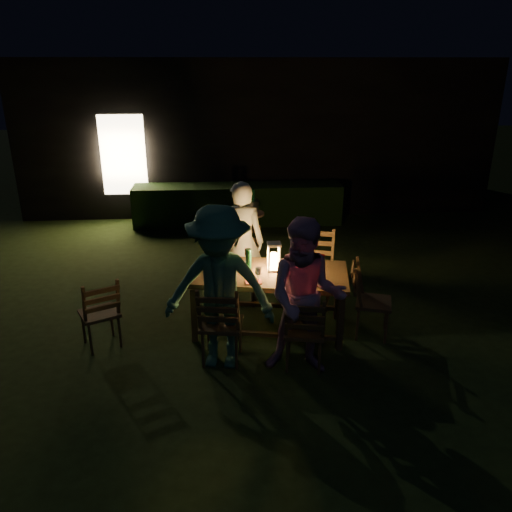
{
  "coord_description": "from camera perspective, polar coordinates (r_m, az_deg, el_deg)",
  "views": [
    {
      "loc": [
        -0.86,
        -6.14,
        3.09
      ],
      "look_at": [
        -0.44,
        -0.45,
        0.88
      ],
      "focal_mm": 35.0,
      "sensor_mm": 36.0,
      "label": 1
    }
  ],
  "objects": [
    {
      "name": "wineglass_b",
      "position": [
        5.9,
        -5.55,
        -1.18
      ],
      "size": [
        0.06,
        0.06,
        0.18
      ],
      "primitive_type": null,
      "color": "#59070F",
      "rests_on": "dining_table"
    },
    {
      "name": "chair_near_right",
      "position": [
        5.46,
        5.52,
        -9.92
      ],
      "size": [
        0.5,
        0.52,
        0.93
      ],
      "rotation": [
        0.0,
        0.0,
        -0.2
      ],
      "color": "#51381B",
      "rests_on": "ground"
    },
    {
      "name": "person_opp_right",
      "position": [
        5.15,
        5.73,
        -4.8
      ],
      "size": [
        0.93,
        0.78,
        1.7
      ],
      "primitive_type": "imported",
      "rotation": [
        0.0,
        0.0,
        -0.19
      ],
      "color": "#B97F9D",
      "rests_on": "ground"
    },
    {
      "name": "wineglass_a",
      "position": [
        6.2,
        -1.0,
        0.05
      ],
      "size": [
        0.06,
        0.06,
        0.18
      ],
      "primitive_type": null,
      "color": "#59070F",
      "rests_on": "dining_table"
    },
    {
      "name": "wineglass_c",
      "position": [
        5.64,
        4.32,
        -2.24
      ],
      "size": [
        0.06,
        0.06,
        0.18
      ],
      "primitive_type": null,
      "color": "#59070F",
      "rests_on": "dining_table"
    },
    {
      "name": "garden_envelope",
      "position": [
        12.42,
        -0.27,
        14.17
      ],
      "size": [
        40.0,
        40.0,
        3.2
      ],
      "color": "black",
      "rests_on": "ground"
    },
    {
      "name": "person_opp_left",
      "position": [
        5.21,
        -4.22,
        -3.8
      ],
      "size": [
        1.27,
        0.87,
        1.8
      ],
      "primitive_type": "imported",
      "rotation": [
        0.0,
        0.0,
        -0.19
      ],
      "color": "#376F51",
      "rests_on": "ground"
    },
    {
      "name": "chair_far_right",
      "position": [
        6.81,
        6.7,
        -3.01
      ],
      "size": [
        0.58,
        0.61,
        1.05
      ],
      "rotation": [
        0.0,
        0.0,
        2.88
      ],
      "color": "#51381B",
      "rests_on": "ground"
    },
    {
      "name": "plate_far_right",
      "position": [
        6.13,
        5.9,
        -1.15
      ],
      "size": [
        0.25,
        0.25,
        0.01
      ],
      "primitive_type": "cylinder",
      "color": "white",
      "rests_on": "dining_table"
    },
    {
      "name": "plate_near_left",
      "position": [
        5.81,
        -4.08,
        -2.36
      ],
      "size": [
        0.25,
        0.25,
        0.01
      ],
      "primitive_type": "cylinder",
      "color": "white",
      "rests_on": "dining_table"
    },
    {
      "name": "napkin_left",
      "position": [
        5.66,
        -0.28,
        -2.97
      ],
      "size": [
        0.18,
        0.14,
        0.01
      ],
      "primitive_type": "cube",
      "color": "red",
      "rests_on": "dining_table"
    },
    {
      "name": "dining_table",
      "position": [
        5.97,
        1.52,
        -2.5
      ],
      "size": [
        1.99,
        1.25,
        0.77
      ],
      "rotation": [
        0.0,
        0.0,
        -0.19
      ],
      "color": "#51381B",
      "rests_on": "ground"
    },
    {
      "name": "wineglass_e",
      "position": [
        5.64,
        0.25,
        -2.15
      ],
      "size": [
        0.06,
        0.06,
        0.18
      ],
      "primitive_type": null,
      "color": "silver",
      "rests_on": "dining_table"
    },
    {
      "name": "phone",
      "position": [
        5.75,
        -4.91,
        -2.68
      ],
      "size": [
        0.14,
        0.07,
        0.01
      ],
      "primitive_type": "cube",
      "color": "black",
      "rests_on": "dining_table"
    },
    {
      "name": "person_house_side",
      "position": [
        6.73,
        -1.67,
        1.59
      ],
      "size": [
        0.68,
        0.51,
        1.68
      ],
      "primitive_type": "imported",
      "rotation": [
        0.0,
        0.0,
        2.95
      ],
      "color": "beige",
      "rests_on": "ground"
    },
    {
      "name": "chair_far_left",
      "position": [
        6.87,
        -1.68,
        -2.62
      ],
      "size": [
        0.56,
        0.59,
        1.06
      ],
      "rotation": [
        0.0,
        0.0,
        2.95
      ],
      "color": "#51381B",
      "rests_on": "ground"
    },
    {
      "name": "plate_near_right",
      "position": [
        5.72,
        5.83,
        -2.81
      ],
      "size": [
        0.25,
        0.25,
        0.01
      ],
      "primitive_type": "cylinder",
      "color": "white",
      "rests_on": "dining_table"
    },
    {
      "name": "ice_bucket",
      "position": [
        8.67,
        -0.68,
        5.67
      ],
      "size": [
        0.3,
        0.3,
        0.22
      ],
      "primitive_type": "cylinder",
      "color": "#A5A8AD",
      "rests_on": "side_table"
    },
    {
      "name": "bottle_bucket_b",
      "position": [
        8.69,
        -0.37,
        6.06
      ],
      "size": [
        0.07,
        0.07,
        0.32
      ],
      "primitive_type": "cylinder",
      "color": "#0F471E",
      "rests_on": "side_table"
    },
    {
      "name": "bottle_bucket_a",
      "position": [
        8.61,
        -1.0,
        5.91
      ],
      "size": [
        0.07,
        0.07,
        0.32
      ],
      "primitive_type": "cylinder",
      "color": "#0F471E",
      "rests_on": "side_table"
    },
    {
      "name": "plate_far_left",
      "position": [
        6.21,
        -3.36,
        -0.75
      ],
      "size": [
        0.25,
        0.25,
        0.01
      ],
      "primitive_type": "cylinder",
      "color": "white",
      "rests_on": "dining_table"
    },
    {
      "name": "bottle_table",
      "position": [
        5.92,
        -0.88,
        -0.48
      ],
      "size": [
        0.07,
        0.07,
        0.28
      ],
      "primitive_type": "cylinder",
      "color": "#0F471E",
      "rests_on": "dining_table"
    },
    {
      "name": "chair_end",
      "position": [
        6.18,
        12.99,
        -6.39
      ],
      "size": [
        0.57,
        0.55,
        0.96
      ],
      "rotation": [
        0.0,
        0.0,
        -1.88
      ],
      "color": "#51381B",
      "rests_on": "ground"
    },
    {
      "name": "chair_spare",
      "position": [
        6.07,
        -17.28,
        -7.52
      ],
      "size": [
        0.56,
        0.58,
        0.91
      ],
      "rotation": [
        0.0,
        0.0,
        0.48
      ],
      "color": "#51381B",
      "rests_on": "ground"
    },
    {
      "name": "napkin_right",
      "position": [
        5.65,
        6.83,
        -3.19
      ],
      "size": [
        0.18,
        0.14,
        0.01
      ],
      "primitive_type": "cube",
      "color": "red",
      "rests_on": "dining_table"
    },
    {
      "name": "wineglass_d",
      "position": [
        6.06,
        7.53,
        -0.65
      ],
      "size": [
        0.06,
        0.06,
        0.18
      ],
      "primitive_type": null,
      "color": "#59070F",
      "rests_on": "dining_table"
    },
    {
      "name": "side_table",
      "position": [
        8.72,
        -0.67,
        4.47
      ],
      "size": [
        0.49,
        0.49,
        0.67
      ],
      "color": "#8E6847",
      "rests_on": "ground"
    },
    {
      "name": "chair_near_left",
      "position": [
        5.53,
        -3.95,
        -9.23
      ],
      "size": [
        0.51,
        0.54,
        0.99
      ],
      "rotation": [
        0.0,
        0.0,
        -0.16
      ],
      "color": "#51381B",
      "rests_on": "ground"
    },
    {
      "name": "lantern",
      "position": [
        5.93,
        2.06,
        -0.26
      ],
      "size": [
        0.16,
        0.16,
        0.35
      ],
      "color": "white",
      "rests_on": "dining_table"
    }
  ]
}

